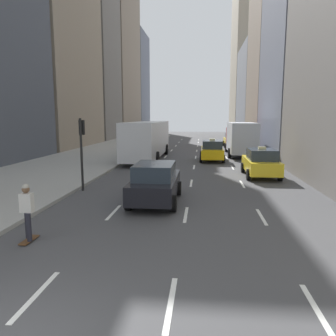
% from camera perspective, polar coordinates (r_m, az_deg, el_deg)
% --- Properties ---
extents(sidewalk_left, '(8.00, 66.00, 0.15)m').
position_cam_1_polar(sidewalk_left, '(32.79, -12.15, 2.38)').
color(sidewalk_left, '#9E9E99').
rests_on(sidewalk_left, ground).
extents(lane_markings, '(5.72, 56.00, 0.01)m').
position_cam_1_polar(lane_markings, '(27.22, 4.71, 1.12)').
color(lane_markings, white).
rests_on(lane_markings, ground).
extents(building_row_left, '(6.00, 84.67, 33.62)m').
position_cam_1_polar(building_row_left, '(49.47, -15.64, 21.64)').
color(building_row_left, slate).
rests_on(building_row_left, ground).
extents(building_row_right, '(6.00, 72.54, 33.04)m').
position_cam_1_polar(building_row_right, '(41.08, 19.64, 21.61)').
color(building_row_right, '#A89E89').
rests_on(building_row_right, ground).
extents(taxi_lead, '(2.02, 4.40, 1.87)m').
position_cam_1_polar(taxi_lead, '(41.21, 11.04, 4.82)').
color(taxi_lead, yellow).
rests_on(taxi_lead, ground).
extents(taxi_second, '(2.02, 4.40, 1.87)m').
position_cam_1_polar(taxi_second, '(21.00, 15.87, 0.93)').
color(taxi_second, yellow).
rests_on(taxi_second, ground).
extents(taxi_third, '(2.02, 4.40, 1.87)m').
position_cam_1_polar(taxi_third, '(27.81, 7.66, 3.05)').
color(taxi_third, yellow).
rests_on(taxi_third, ground).
extents(sedan_black_near, '(2.02, 4.47, 1.73)m').
position_cam_1_polar(sedan_black_near, '(14.05, -2.21, -2.53)').
color(sedan_black_near, black).
rests_on(sedan_black_near, ground).
extents(city_bus, '(2.80, 11.61, 3.25)m').
position_cam_1_polar(city_bus, '(28.89, -3.59, 5.13)').
color(city_bus, silver).
rests_on(city_bus, ground).
extents(box_truck, '(2.58, 8.40, 3.15)m').
position_cam_1_polar(box_truck, '(32.17, 12.49, 5.17)').
color(box_truck, maroon).
rests_on(box_truck, ground).
extents(skateboarder, '(0.36, 0.80, 1.75)m').
position_cam_1_polar(skateboarder, '(10.47, -23.33, -6.75)').
color(skateboarder, brown).
rests_on(skateboarder, ground).
extents(traffic_light_pole, '(0.24, 0.42, 3.60)m').
position_cam_1_polar(traffic_light_pole, '(16.74, -14.80, 4.31)').
color(traffic_light_pole, black).
rests_on(traffic_light_pole, ground).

